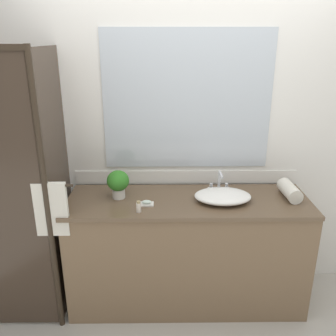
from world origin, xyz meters
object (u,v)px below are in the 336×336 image
(sink_basin, at_px, (223,196))
(soap_dish, at_px, (147,203))
(amenity_bottle_shampoo, at_px, (120,184))
(potted_plant, at_px, (118,182))
(faucet, at_px, (219,184))
(amenity_bottle_body_wash, at_px, (139,207))
(rolled_towel_near_edge, at_px, (290,191))

(sink_basin, distance_m, soap_dish, 0.56)
(amenity_bottle_shampoo, bearing_deg, potted_plant, -87.12)
(faucet, bearing_deg, potted_plant, -171.25)
(sink_basin, distance_m, amenity_bottle_body_wash, 0.63)
(rolled_towel_near_edge, bearing_deg, amenity_bottle_shampoo, 172.49)
(faucet, height_order, amenity_bottle_shampoo, faucet)
(sink_basin, height_order, amenity_bottle_shampoo, amenity_bottle_shampoo)
(potted_plant, bearing_deg, amenity_bottle_body_wash, -55.27)
(potted_plant, height_order, rolled_towel_near_edge, potted_plant)
(rolled_towel_near_edge, bearing_deg, faucet, 165.95)
(sink_basin, relative_size, potted_plant, 1.94)
(amenity_bottle_body_wash, bearing_deg, soap_dish, 65.83)
(amenity_bottle_shampoo, xyz_separation_m, rolled_towel_near_edge, (1.29, -0.17, 0.01))
(sink_basin, xyz_separation_m, soap_dish, (-0.55, -0.06, -0.02))
(potted_plant, height_order, amenity_bottle_body_wash, potted_plant)
(sink_basin, relative_size, amenity_bottle_shampoo, 4.26)
(amenity_bottle_shampoo, bearing_deg, faucet, -3.11)
(amenity_bottle_body_wash, height_order, rolled_towel_near_edge, rolled_towel_near_edge)
(soap_dish, relative_size, amenity_bottle_body_wash, 1.22)
(faucet, height_order, rolled_towel_near_edge, faucet)
(soap_dish, bearing_deg, potted_plant, 149.01)
(faucet, distance_m, rolled_towel_near_edge, 0.53)
(soap_dish, distance_m, rolled_towel_near_edge, 1.07)
(amenity_bottle_body_wash, relative_size, amenity_bottle_shampoo, 0.84)
(sink_basin, bearing_deg, rolled_towel_near_edge, 6.58)
(rolled_towel_near_edge, bearing_deg, amenity_bottle_body_wash, -168.37)
(faucet, distance_m, potted_plant, 0.78)
(soap_dish, distance_m, amenity_bottle_shampoo, 0.37)
(faucet, xyz_separation_m, amenity_bottle_shampoo, (-0.78, 0.04, -0.01))
(faucet, xyz_separation_m, rolled_towel_near_edge, (0.51, -0.13, -0.00))
(amenity_bottle_body_wash, height_order, amenity_bottle_shampoo, amenity_bottle_shampoo)
(amenity_bottle_body_wash, xyz_separation_m, rolled_towel_near_edge, (1.11, 0.23, 0.02))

